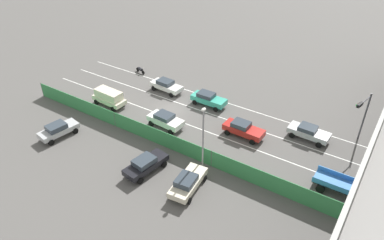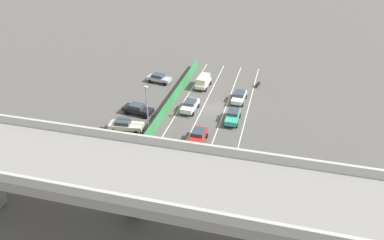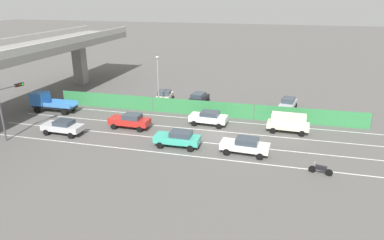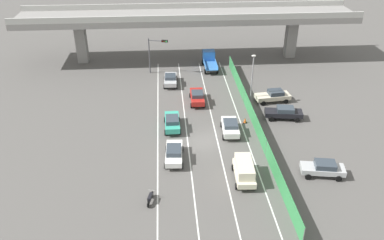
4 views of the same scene
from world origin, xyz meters
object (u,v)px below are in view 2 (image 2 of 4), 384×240
at_px(car_sedan_red, 198,137).
at_px(car_sedan_white, 239,96).
at_px(car_hatchback_white, 190,105).
at_px(traffic_light, 227,175).
at_px(car_sedan_silver, 214,170).
at_px(parked_sedan_dark, 138,109).
at_px(traffic_cone, 171,114).
at_px(parked_sedan_cream, 125,125).
at_px(motorcycle, 258,84).
at_px(street_lamp, 147,105).
at_px(car_van_cream, 203,81).
at_px(car_taxi_teal, 233,116).
at_px(parked_wagon_silver, 159,78).
at_px(flatbed_truck_blue, 139,195).

relative_size(car_sedan_red, car_sedan_white, 0.99).
height_order(car_sedan_white, car_hatchback_white, car_hatchback_white).
xyz_separation_m(car_hatchback_white, traffic_light, (-8.80, 18.91, 3.04)).
distance_m(car_sedan_silver, parked_sedan_dark, 18.02).
relative_size(car_sedan_red, traffic_cone, 6.53).
xyz_separation_m(car_sedan_white, parked_sedan_cream, (13.93, 12.79, 0.01)).
bearing_deg(car_sedan_red, motorcycle, -106.87).
relative_size(car_sedan_red, traffic_light, 0.81).
bearing_deg(street_lamp, motorcycle, -124.72).
height_order(parked_sedan_cream, street_lamp, street_lamp).
relative_size(car_van_cream, traffic_light, 0.80).
bearing_deg(car_taxi_teal, car_hatchback_white, -13.42).
distance_m(car_hatchback_white, street_lamp, 9.04).
xyz_separation_m(motorcycle, parked_sedan_cream, (16.35, 19.35, 0.43)).
bearing_deg(parked_sedan_cream, traffic_light, 145.22).
distance_m(car_taxi_teal, parked_wagon_silver, 18.07).
distance_m(car_van_cream, traffic_cone, 11.41).
xyz_separation_m(car_sedan_red, motorcycle, (-6.00, -19.78, -0.46)).
relative_size(car_taxi_teal, parked_sedan_cream, 0.92).
height_order(car_van_cream, parked_sedan_dark, car_van_cream).
distance_m(motorcycle, parked_wagon_silver, 17.46).
relative_size(parked_sedan_dark, traffic_cone, 6.89).
bearing_deg(traffic_cone, car_taxi_teal, -175.33).
bearing_deg(parked_sedan_dark, parked_wagon_silver, -86.38).
bearing_deg(parked_sedan_cream, parked_sedan_dark, -88.35).
bearing_deg(traffic_light, car_taxi_teal, -83.36).
distance_m(car_taxi_teal, car_sedan_red, 7.55).
xyz_separation_m(car_sedan_red, car_sedan_white, (-3.57, -13.22, -0.03)).
height_order(parked_wagon_silver, traffic_cone, parked_wagon_silver).
bearing_deg(car_sedan_red, parked_wagon_silver, -56.53).
distance_m(flatbed_truck_blue, traffic_cone, 18.85).
relative_size(car_sedan_silver, traffic_cone, 6.40).
height_order(street_lamp, traffic_cone, street_lamp).
xyz_separation_m(car_taxi_teal, parked_sedan_dark, (14.06, 1.43, -0.02)).
bearing_deg(car_van_cream, traffic_light, 107.61).
bearing_deg(street_lamp, car_sedan_silver, 146.33).
height_order(traffic_light, traffic_cone, traffic_light).
bearing_deg(flatbed_truck_blue, parked_sedan_cream, -61.01).
distance_m(car_taxi_teal, motorcycle, 13.36).
bearing_deg(car_sedan_red, traffic_cone, -47.26).
bearing_deg(flatbed_truck_blue, car_sedan_white, -104.29).
xyz_separation_m(flatbed_truck_blue, traffic_cone, (2.42, -18.68, -0.92)).
xyz_separation_m(car_taxi_teal, car_sedan_red, (3.57, 6.65, 0.00)).
distance_m(car_taxi_teal, car_sedan_white, 6.57).
bearing_deg(motorcycle, car_sedan_white, 69.72).
bearing_deg(car_sedan_silver, car_sedan_white, -90.38).
xyz_separation_m(car_van_cream, street_lamp, (3.92, 16.23, 3.08)).
bearing_deg(parked_wagon_silver, motorcycle, -170.84).
height_order(parked_sedan_cream, traffic_light, traffic_light).
bearing_deg(traffic_cone, motorcycle, -129.57).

